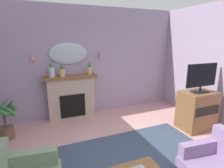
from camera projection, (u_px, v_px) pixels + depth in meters
wall_back at (87, 62)px, 4.99m from camera, size 6.24×0.10×2.91m
fireplace at (72, 97)px, 4.81m from camera, size 1.36×0.36×1.16m
mantel_vase_left at (52, 70)px, 4.43m from camera, size 0.14×0.14×0.40m
mantel_vase_centre at (62, 71)px, 4.53m from camera, size 0.14×0.14×0.34m
mantel_vase_right at (89, 68)px, 4.79m from camera, size 0.11×0.11×0.35m
wall_mirror at (68, 53)px, 4.66m from camera, size 0.96×0.06×0.56m
wall_sconce_left at (32, 57)px, 4.31m from camera, size 0.14×0.14×0.14m
wall_sconce_right at (100, 54)px, 4.95m from camera, size 0.14×0.14×0.14m
armchair_beside_couch at (222, 164)px, 2.66m from camera, size 0.90×0.89×0.71m
tv_cabinet at (197, 110)px, 4.27m from camera, size 0.80×0.57×0.90m
tv_flatscreen at (202, 77)px, 4.05m from camera, size 0.84×0.24×0.65m
potted_plant_tall_palm at (4, 117)px, 3.79m from camera, size 0.58×0.58×0.91m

